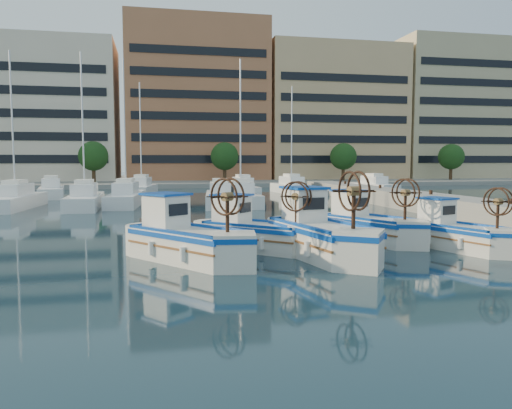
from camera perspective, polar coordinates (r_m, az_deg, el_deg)
name	(u,v)px	position (r m, az deg, el deg)	size (l,w,h in m)	color
ground	(317,256)	(18.88, 6.97, -5.81)	(300.00, 300.00, 0.00)	#1A3643
quay	(486,211)	(31.95, 24.83, -0.73)	(3.00, 60.00, 1.20)	gray
waterfront	(246,115)	(84.34, -1.16, 10.15)	(180.00, 40.00, 25.60)	gray
yacht_marina	(187,194)	(45.50, -7.89, 1.17)	(37.36, 21.86, 11.50)	white
fishing_boat_a	(186,238)	(17.84, -7.97, -3.77)	(4.31, 4.83, 2.99)	silver
fishing_boat_b	(253,231)	(19.88, -0.29, -2.99)	(4.34, 4.22, 2.78)	silver
fishing_boat_c	(319,233)	(18.63, 7.25, -3.20)	(3.02, 5.30, 3.21)	silver
fishing_boat_d	(368,224)	(22.41, 12.65, -2.17)	(3.50, 4.70, 2.83)	silver
fishing_boat_e	(456,232)	(21.52, 21.89, -2.90)	(2.89, 4.26, 2.57)	silver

